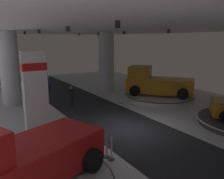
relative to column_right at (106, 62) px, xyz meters
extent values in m
cube|color=silver|center=(-4.06, -9.46, -2.77)|extent=(24.00, 44.00, 0.05)
cube|color=#232328|center=(-4.06, -9.46, -2.75)|extent=(4.40, 44.00, 0.01)
cube|color=silver|center=(-4.06, -9.46, 2.80)|extent=(24.00, 44.00, 0.10)
cylinder|color=black|center=(-7.49, -13.67, 2.57)|extent=(0.16, 0.16, 0.22)
cylinder|color=black|center=(-7.51, -9.75, 2.57)|extent=(0.16, 0.16, 0.22)
cylinder|color=black|center=(-7.60, -5.42, 2.57)|extent=(0.16, 0.16, 0.22)
cylinder|color=black|center=(-7.59, -1.58, 2.57)|extent=(0.16, 0.16, 0.22)
cylinder|color=black|center=(-7.85, 2.88, 2.57)|extent=(0.16, 0.16, 0.22)
cylinder|color=black|center=(-1.49, -9.62, 2.57)|extent=(0.16, 0.16, 0.22)
cylinder|color=black|center=(-1.58, -5.32, 2.57)|extent=(0.16, 0.16, 0.22)
cylinder|color=black|center=(-1.58, -1.37, 2.57)|extent=(0.16, 0.16, 0.22)
cylinder|color=black|center=(-1.59, 2.58, 2.57)|extent=(0.16, 0.16, 0.22)
cylinder|color=silver|center=(0.00, 0.00, 0.00)|extent=(1.47, 1.47, 5.50)
cylinder|color=silver|center=(-8.75, -1.04, 0.00)|extent=(1.35, 1.35, 5.50)
cube|color=slate|center=(-8.71, -8.29, -2.58)|extent=(1.28, 0.67, 0.35)
cube|color=white|center=(-8.71, -8.29, -0.40)|extent=(1.11, 0.58, 4.00)
cube|color=red|center=(-8.71, -8.29, 0.88)|extent=(1.13, 0.61, 0.36)
cube|color=red|center=(-10.15, -12.53, -1.67)|extent=(5.70, 3.96, 1.20)
cylinder|color=black|center=(-7.98, -12.91, -2.00)|extent=(0.88, 0.58, 0.84)
cylinder|color=black|center=(-8.88, -10.73, -2.00)|extent=(0.88, 0.58, 0.84)
cylinder|color=black|center=(-7.99, 8.43, -2.16)|extent=(0.71, 0.45, 0.68)
cylinder|color=black|center=(-8.70, 6.57, -2.16)|extent=(0.71, 0.45, 0.68)
sphere|color=white|center=(-7.58, 7.74, -1.78)|extent=(0.18, 0.18, 0.18)
sphere|color=white|center=(-7.93, 6.81, -1.78)|extent=(0.18, 0.18, 0.18)
cylinder|color=black|center=(2.07, -10.87, -2.10)|extent=(0.62, 0.65, 0.68)
cylinder|color=#B7B7BC|center=(2.09, -5.25, -2.56)|extent=(5.56, 5.56, 0.38)
cylinder|color=black|center=(2.09, -5.25, -2.40)|extent=(5.68, 5.68, 0.05)
cube|color=#B77519|center=(2.09, -5.25, -1.62)|extent=(5.04, 5.39, 1.20)
cube|color=#B77519|center=(0.98, -3.96, -0.57)|extent=(2.55, 2.53, 1.00)
cube|color=#28333D|center=(1.32, -4.34, -0.57)|extent=(1.38, 1.20, 0.75)
cylinder|color=black|center=(-0.01, -4.61, -1.95)|extent=(0.76, 0.82, 0.84)
cylinder|color=black|center=(1.78, -3.07, -1.95)|extent=(0.76, 0.82, 0.84)
cylinder|color=black|center=(2.41, -7.42, -1.95)|extent=(0.76, 0.82, 0.84)
cylinder|color=black|center=(4.19, -5.89, -1.95)|extent=(0.76, 0.82, 0.84)
cylinder|color=black|center=(-5.22, -3.83, -2.35)|extent=(0.14, 0.14, 0.80)
cylinder|color=black|center=(-5.05, -3.80, -2.35)|extent=(0.14, 0.14, 0.80)
cylinder|color=black|center=(-5.13, -3.81, -1.69)|extent=(0.32, 0.32, 0.62)
sphere|color=#99755B|center=(-5.13, -3.81, -1.27)|extent=(0.22, 0.22, 0.22)
cylinder|color=black|center=(-4.82, 2.51, -2.35)|extent=(0.14, 0.14, 0.80)
cylinder|color=black|center=(-4.82, 2.34, -2.35)|extent=(0.14, 0.14, 0.80)
cylinder|color=#233851|center=(-4.82, 2.42, -1.69)|extent=(0.32, 0.32, 0.62)
sphere|color=tan|center=(-4.82, 2.42, -1.27)|extent=(0.22, 0.22, 0.22)
cylinder|color=#333338|center=(-6.75, -11.72, -2.73)|extent=(0.28, 0.28, 0.04)
cylinder|color=#B2B2B7|center=(-6.75, -11.72, -2.27)|extent=(0.07, 0.07, 0.96)
sphere|color=#B2B2B7|center=(-6.75, -11.72, -1.79)|extent=(0.10, 0.10, 0.10)
cylinder|color=#333338|center=(-6.70, -12.02, -2.73)|extent=(0.28, 0.28, 0.04)
cylinder|color=#B2B2B7|center=(-6.70, -12.02, -2.27)|extent=(0.07, 0.07, 0.96)
sphere|color=#B2B2B7|center=(-6.70, -12.02, -1.79)|extent=(0.10, 0.10, 0.10)
cylinder|color=#333338|center=(-1.43, -4.77, -2.73)|extent=(0.28, 0.28, 0.04)
cylinder|color=#B2B2B7|center=(-1.43, -4.77, -2.27)|extent=(0.07, 0.07, 0.96)
sphere|color=#B2B2B7|center=(-1.43, -4.77, -1.79)|extent=(0.10, 0.10, 0.10)
camera|label=1|loc=(-11.41, -19.82, 2.15)|focal=38.57mm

